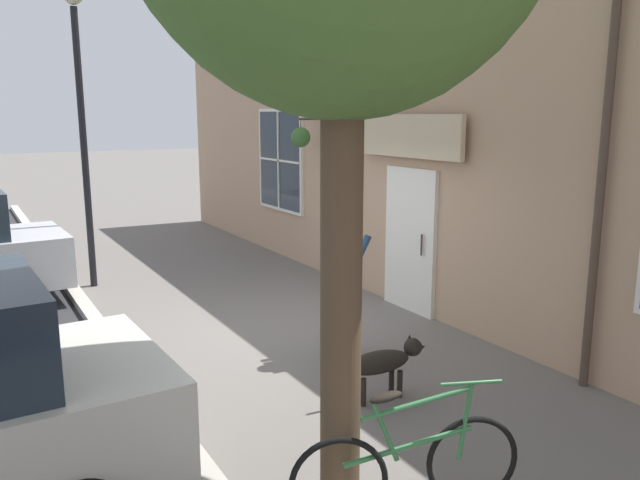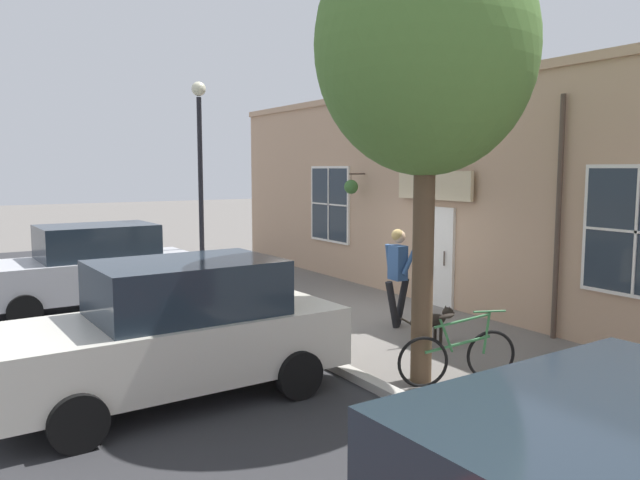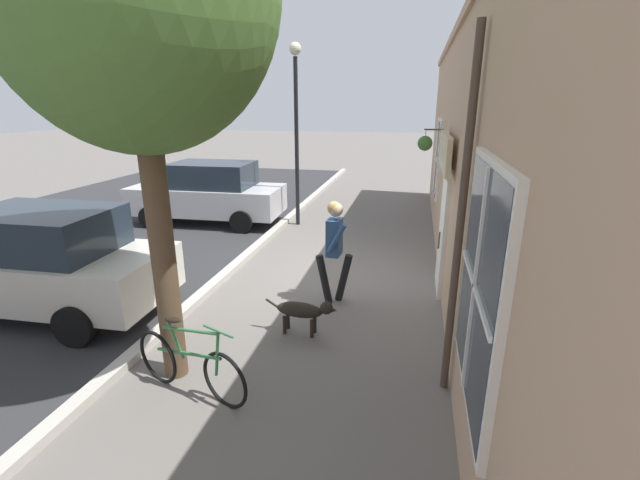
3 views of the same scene
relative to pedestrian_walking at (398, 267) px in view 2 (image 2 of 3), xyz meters
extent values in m
plane|color=#66605B|center=(0.35, -1.07, -1.10)|extent=(90.00, 90.00, 0.00)
cube|color=#B2ADA3|center=(2.35, -1.07, -1.04)|extent=(0.20, 28.00, 0.12)
cube|color=tan|center=(-2.00, -1.07, 1.18)|extent=(0.30, 18.00, 4.57)
cube|color=tan|center=(-2.00, -1.07, 3.55)|extent=(0.42, 18.00, 0.16)
cube|color=white|center=(-1.83, -1.01, -0.05)|extent=(0.10, 1.10, 2.10)
cube|color=#232D38|center=(-1.80, -1.01, -0.10)|extent=(0.03, 0.90, 1.90)
cylinder|color=#47382D|center=(-1.74, -0.66, -0.05)|extent=(0.03, 0.03, 0.30)
cube|color=beige|center=(-1.73, -1.01, 1.45)|extent=(0.08, 2.20, 0.60)
cylinder|color=#47382D|center=(-1.77, 2.05, 0.95)|extent=(0.09, 0.09, 4.12)
cylinder|color=#47382D|center=(-1.61, -3.61, 1.66)|extent=(0.44, 0.04, 0.04)
cylinder|color=#47382D|center=(-1.43, -3.61, 1.48)|extent=(0.01, 0.01, 0.34)
cone|color=#2D2823|center=(-1.43, -3.61, 1.26)|extent=(0.32, 0.32, 0.18)
sphere|color=#3D6B33|center=(-1.43, -3.61, 1.35)|extent=(0.34, 0.34, 0.34)
cube|color=white|center=(-1.83, -5.17, 0.85)|extent=(0.08, 1.82, 2.02)
cube|color=#232D38|center=(-1.80, -5.17, 0.85)|extent=(0.03, 1.70, 1.90)
cube|color=white|center=(-1.78, -5.17, 0.85)|extent=(0.04, 0.04, 1.90)
cube|color=white|center=(-1.78, -5.17, 0.85)|extent=(0.04, 1.70, 0.04)
cube|color=white|center=(-1.83, 3.42, 0.85)|extent=(0.08, 1.82, 2.02)
cube|color=#232D38|center=(-1.80, 3.42, 0.85)|extent=(0.03, 1.70, 1.90)
cube|color=white|center=(-1.78, 3.42, 0.85)|extent=(0.04, 0.04, 1.90)
cube|color=white|center=(-1.78, 3.42, 0.85)|extent=(0.04, 1.70, 0.04)
cylinder|color=black|center=(-0.16, -0.07, -0.67)|extent=(0.32, 0.15, 0.88)
cylinder|color=black|center=(0.16, 0.07, -0.67)|extent=(0.32, 0.15, 0.88)
cube|color=#2D4C7A|center=(0.00, 0.00, 0.08)|extent=(0.24, 0.35, 0.63)
sphere|color=tan|center=(-0.02, 0.00, 0.56)|extent=(0.24, 0.24, 0.24)
sphere|color=tan|center=(0.01, 0.00, 0.59)|extent=(0.23, 0.23, 0.23)
cylinder|color=#2D4C7A|center=(0.03, -0.23, 0.12)|extent=(0.17, 0.10, 0.57)
cylinder|color=#2D4C7A|center=(-0.08, 0.24, 0.14)|extent=(0.33, 0.11, 0.52)
ellipsoid|color=black|center=(0.30, 1.19, -0.72)|extent=(0.73, 0.30, 0.23)
cylinder|color=black|center=(0.08, 1.12, -0.96)|extent=(0.06, 0.06, 0.29)
cylinder|color=black|center=(0.09, 1.28, -0.96)|extent=(0.06, 0.06, 0.29)
cylinder|color=black|center=(0.52, 1.10, -0.96)|extent=(0.06, 0.06, 0.29)
cylinder|color=black|center=(0.53, 1.25, -0.96)|extent=(0.06, 0.06, 0.29)
sphere|color=black|center=(-0.11, 1.21, -0.63)|extent=(0.19, 0.19, 0.19)
cone|color=black|center=(-0.22, 1.22, -0.65)|extent=(0.11, 0.10, 0.09)
cone|color=black|center=(-0.11, 1.16, -0.54)|extent=(0.06, 0.06, 0.07)
cone|color=black|center=(-0.10, 1.26, -0.54)|extent=(0.06, 0.06, 0.07)
cylinder|color=black|center=(0.74, 1.16, -0.67)|extent=(0.21, 0.05, 0.14)
cylinder|color=brown|center=(1.60, 2.52, 0.60)|extent=(0.29, 0.29, 3.40)
ellipsoid|color=#4C7533|center=(1.60, 2.52, 3.35)|extent=(3.01, 2.71, 3.31)
sphere|color=#4C7533|center=(1.75, 2.64, 2.82)|extent=(1.98, 1.98, 1.98)
torus|color=black|center=(0.71, 2.95, -0.77)|extent=(0.67, 0.31, 0.70)
torus|color=black|center=(1.72, 2.70, -0.77)|extent=(0.67, 0.31, 0.70)
cylinder|color=#33723F|center=(1.22, 2.82, -0.57)|extent=(0.96, 0.28, 0.18)
cylinder|color=#33723F|center=(1.39, 2.78, -0.43)|extent=(0.23, 0.09, 0.48)
cylinder|color=#33723F|center=(1.17, 2.83, -0.25)|extent=(0.81, 0.23, 0.16)
cylinder|color=#33723F|center=(0.79, 2.93, -0.45)|extent=(0.12, 0.06, 0.58)
cylinder|color=#33723F|center=(0.75, 2.94, -0.15)|extent=(0.44, 0.20, 0.03)
ellipsoid|color=black|center=(1.39, 2.78, -0.17)|extent=(0.26, 0.16, 0.09)
cube|color=#B7B7BC|center=(4.57, -4.38, -0.41)|extent=(4.37, 1.93, 0.76)
cube|color=#1E2833|center=(4.36, -4.38, 0.31)|extent=(2.29, 1.63, 0.68)
cylinder|color=black|center=(5.87, -3.44, -0.79)|extent=(0.63, 0.20, 0.62)
cylinder|color=black|center=(5.94, -5.20, -0.79)|extent=(0.63, 0.20, 0.62)
cylinder|color=black|center=(3.20, -3.55, -0.79)|extent=(0.63, 0.20, 0.62)
cylinder|color=black|center=(3.27, -5.31, -0.79)|extent=(0.63, 0.20, 0.62)
cube|color=beige|center=(4.72, 1.40, -0.41)|extent=(4.37, 1.93, 0.76)
cube|color=#1E2833|center=(4.51, 1.39, 0.31)|extent=(2.29, 1.63, 0.68)
cylinder|color=black|center=(6.02, 2.33, -0.79)|extent=(0.63, 0.20, 0.62)
cylinder|color=black|center=(6.09, 0.57, -0.79)|extent=(0.63, 0.20, 0.62)
cylinder|color=black|center=(3.35, 2.23, -0.79)|extent=(0.63, 0.20, 0.62)
cylinder|color=black|center=(3.42, 0.47, -0.79)|extent=(0.63, 0.20, 0.62)
cube|color=#1E2833|center=(4.33, 7.16, 0.31)|extent=(2.29, 1.63, 0.68)
cylinder|color=black|center=(1.96, -4.73, 1.14)|extent=(0.11, 0.11, 4.49)
sphere|color=beige|center=(1.96, -4.73, 3.57)|extent=(0.32, 0.32, 0.32)
camera|label=1|loc=(3.81, 6.00, 1.74)|focal=35.00mm
camera|label=2|loc=(7.12, 8.84, 1.79)|focal=35.00mm
camera|label=3|loc=(-1.25, 6.76, 2.24)|focal=24.00mm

